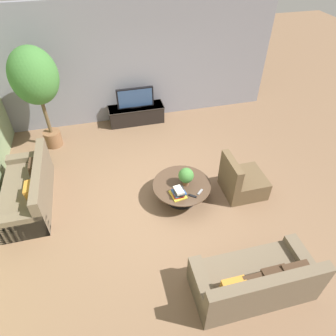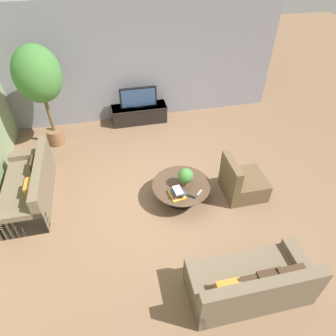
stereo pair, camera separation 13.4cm
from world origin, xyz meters
name	(u,v)px [view 1 (the left image)]	position (x,y,z in m)	size (l,w,h in m)	color
ground_plane	(162,198)	(0.00, 0.00, 0.00)	(24.00, 24.00, 0.00)	brown
back_wall_stone	(131,63)	(0.00, 3.26, 1.50)	(7.40, 0.12, 3.00)	gray
media_console	(136,114)	(-0.01, 2.94, 0.24)	(1.46, 0.50, 0.46)	black
television	(135,98)	(-0.01, 2.94, 0.72)	(0.95, 0.13, 0.53)	black
coffee_table	(182,189)	(0.37, -0.10, 0.27)	(1.13, 1.13, 0.38)	black
couch_by_wall	(29,191)	(-2.52, 0.53, 0.28)	(0.84, 1.90, 0.84)	brown
couch_near_entry	(255,281)	(0.88, -2.23, 0.29)	(1.79, 0.84, 0.84)	brown
armchair_wicker	(241,182)	(1.60, -0.20, 0.27)	(0.80, 0.76, 0.86)	brown
potted_palm_tall	(35,80)	(-2.16, 2.40, 1.70)	(1.00, 1.00, 2.40)	brown
potted_plant_tabletop	(186,176)	(0.45, -0.12, 0.61)	(0.29, 0.29, 0.39)	brown
book_stack	(178,192)	(0.23, -0.36, 0.45)	(0.31, 0.34, 0.16)	gold
remote_black	(192,196)	(0.48, -0.45, 0.39)	(0.04, 0.16, 0.02)	black
remote_silver	(200,192)	(0.65, -0.39, 0.39)	(0.04, 0.16, 0.02)	gray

